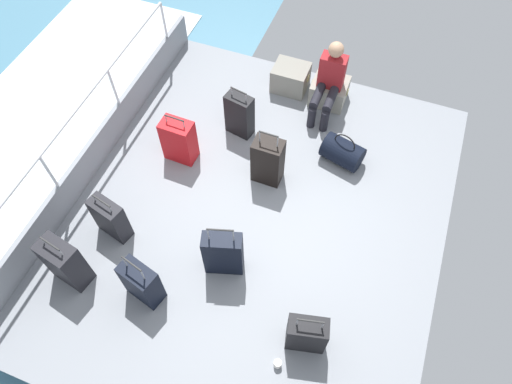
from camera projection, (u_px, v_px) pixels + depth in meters
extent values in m
cube|color=gray|center=(256.00, 216.00, 5.68)|extent=(4.40, 5.20, 0.06)
cube|color=gray|center=(95.00, 153.00, 5.88)|extent=(0.06, 5.20, 0.45)
cylinder|color=silver|center=(56.00, 183.00, 5.30)|extent=(0.04, 0.04, 1.00)
cylinder|color=silver|center=(118.00, 100.00, 6.00)|extent=(0.04, 0.04, 1.00)
cylinder|color=silver|center=(166.00, 34.00, 6.71)|extent=(0.04, 0.04, 1.00)
cylinder|color=silver|center=(76.00, 110.00, 5.23)|extent=(0.04, 4.16, 0.04)
cube|color=white|center=(20.00, 149.00, 6.63)|extent=(2.40, 7.28, 0.01)
cube|color=gray|center=(291.00, 78.00, 6.66)|extent=(0.49, 0.41, 0.38)
torus|color=tan|center=(274.00, 69.00, 6.64)|extent=(0.02, 0.12, 0.12)
torus|color=tan|center=(308.00, 78.00, 6.55)|extent=(0.02, 0.12, 0.12)
cube|color=gray|center=(329.00, 91.00, 6.54)|extent=(0.48, 0.45, 0.34)
torus|color=tan|center=(312.00, 83.00, 6.53)|extent=(0.02, 0.12, 0.12)
torus|color=tan|center=(347.00, 92.00, 6.43)|extent=(0.02, 0.12, 0.12)
cube|color=maroon|center=(332.00, 71.00, 6.17)|extent=(0.34, 0.20, 0.48)
sphere|color=tan|center=(336.00, 50.00, 5.87)|extent=(0.20, 0.20, 0.20)
cylinder|color=black|center=(331.00, 99.00, 6.17)|extent=(0.12, 0.40, 0.12)
cylinder|color=black|center=(324.00, 121.00, 6.24)|extent=(0.11, 0.11, 0.34)
cylinder|color=black|center=(317.00, 96.00, 6.20)|extent=(0.12, 0.40, 0.12)
cylinder|color=black|center=(312.00, 117.00, 6.28)|extent=(0.11, 0.11, 0.34)
cube|color=red|center=(179.00, 141.00, 5.88)|extent=(0.40, 0.26, 0.62)
cylinder|color=#A5A8AD|center=(166.00, 118.00, 5.60)|extent=(0.02, 0.02, 0.11)
cylinder|color=#A5A8AD|center=(184.00, 124.00, 5.55)|extent=(0.02, 0.02, 0.11)
cylinder|color=#2D2D2D|center=(174.00, 118.00, 5.53)|extent=(0.26, 0.03, 0.02)
cube|color=white|center=(182.00, 126.00, 5.83)|extent=(0.05, 0.01, 0.08)
cube|color=black|center=(65.00, 263.00, 4.94)|extent=(0.45, 0.33, 0.68)
cylinder|color=#A5A8AD|center=(43.00, 240.00, 4.65)|extent=(0.02, 0.02, 0.11)
cylinder|color=#A5A8AD|center=(61.00, 252.00, 4.58)|extent=(0.02, 0.02, 0.11)
cylinder|color=#2D2D2D|center=(50.00, 244.00, 4.57)|extent=(0.27, 0.07, 0.02)
cube|color=white|center=(69.00, 247.00, 4.89)|extent=(0.05, 0.02, 0.08)
cube|color=black|center=(240.00, 115.00, 6.10)|extent=(0.39, 0.26, 0.64)
cylinder|color=#A5A8AD|center=(232.00, 91.00, 5.81)|extent=(0.02, 0.02, 0.12)
cylinder|color=#A5A8AD|center=(246.00, 97.00, 5.75)|extent=(0.02, 0.02, 0.12)
cylinder|color=#2D2D2D|center=(238.00, 91.00, 5.73)|extent=(0.23, 0.06, 0.02)
cube|color=green|center=(243.00, 99.00, 5.98)|extent=(0.05, 0.02, 0.08)
cube|color=black|center=(306.00, 334.00, 4.60)|extent=(0.43, 0.29, 0.54)
cylinder|color=#A5A8AD|center=(297.00, 322.00, 4.32)|extent=(0.02, 0.02, 0.14)
cylinder|color=#A5A8AD|center=(323.00, 325.00, 4.30)|extent=(0.02, 0.02, 0.14)
cylinder|color=#2D2D2D|center=(311.00, 321.00, 4.25)|extent=(0.25, 0.08, 0.02)
cube|color=silver|center=(309.00, 319.00, 4.55)|extent=(0.05, 0.02, 0.08)
cube|color=black|center=(223.00, 254.00, 5.01)|extent=(0.46, 0.31, 0.66)
cylinder|color=#A5A8AD|center=(208.00, 234.00, 4.65)|extent=(0.02, 0.02, 0.20)
cylinder|color=#A5A8AD|center=(233.00, 235.00, 4.64)|extent=(0.02, 0.02, 0.20)
cylinder|color=#2D2D2D|center=(220.00, 230.00, 4.56)|extent=(0.27, 0.10, 0.02)
cube|color=green|center=(223.00, 237.00, 4.90)|extent=(0.05, 0.02, 0.08)
cube|color=black|center=(142.00, 283.00, 4.87)|extent=(0.44, 0.32, 0.57)
cylinder|color=#A5A8AD|center=(125.00, 261.00, 4.59)|extent=(0.02, 0.02, 0.19)
cylinder|color=#A5A8AD|center=(143.00, 275.00, 4.52)|extent=(0.02, 0.02, 0.19)
cylinder|color=#2D2D2D|center=(131.00, 264.00, 4.47)|extent=(0.25, 0.08, 0.02)
cube|color=white|center=(149.00, 273.00, 4.89)|extent=(0.05, 0.02, 0.08)
cube|color=black|center=(110.00, 218.00, 5.29)|extent=(0.44, 0.28, 0.57)
cylinder|color=#A5A8AD|center=(94.00, 198.00, 5.05)|extent=(0.02, 0.02, 0.09)
cylinder|color=#A5A8AD|center=(110.00, 209.00, 4.98)|extent=(0.02, 0.02, 0.09)
cylinder|color=#2D2D2D|center=(101.00, 201.00, 4.98)|extent=(0.26, 0.08, 0.02)
cube|color=white|center=(114.00, 206.00, 5.23)|extent=(0.05, 0.02, 0.08)
cube|color=black|center=(268.00, 161.00, 5.67)|extent=(0.36, 0.25, 0.67)
cylinder|color=#A5A8AD|center=(260.00, 136.00, 5.34)|extent=(0.02, 0.02, 0.17)
cylinder|color=#A5A8AD|center=(278.00, 142.00, 5.30)|extent=(0.02, 0.02, 0.17)
cylinder|color=#2D2D2D|center=(269.00, 134.00, 5.25)|extent=(0.24, 0.02, 0.02)
cube|color=green|center=(272.00, 150.00, 5.68)|extent=(0.05, 0.01, 0.08)
cylinder|color=black|center=(342.00, 152.00, 5.96)|extent=(0.58, 0.46, 0.34)
torus|color=black|center=(345.00, 143.00, 5.81)|extent=(0.28, 0.09, 0.29)
cylinder|color=white|center=(278.00, 364.00, 4.66)|extent=(0.08, 0.08, 0.10)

